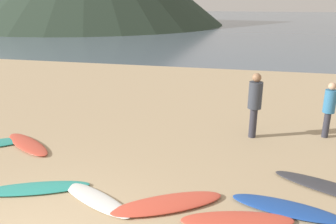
% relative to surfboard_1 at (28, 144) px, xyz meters
% --- Properties ---
extents(ground_plane, '(120.00, 120.00, 0.20)m').
position_rel_surfboard_1_xyz_m(ground_plane, '(2.37, 6.28, -0.14)').
color(ground_plane, tan).
rests_on(ground_plane, ground).
extents(ocean_water, '(140.00, 100.00, 0.01)m').
position_rel_surfboard_1_xyz_m(ocean_water, '(2.37, 61.58, -0.04)').
color(ocean_water, slate).
rests_on(ocean_water, ground).
extents(surfboard_1, '(1.97, 1.49, 0.09)m').
position_rel_surfboard_1_xyz_m(surfboard_1, '(0.00, 0.00, 0.00)').
color(surfboard_1, '#D84C38').
rests_on(surfboard_1, ground).
extents(surfboard_2, '(2.18, 1.27, 0.07)m').
position_rel_surfboard_1_xyz_m(surfboard_2, '(1.48, -1.87, -0.01)').
color(surfboard_2, teal).
rests_on(surfboard_2, ground).
extents(surfboard_3, '(1.92, 1.27, 0.07)m').
position_rel_surfboard_1_xyz_m(surfboard_3, '(2.79, -1.92, -0.01)').
color(surfboard_3, white).
rests_on(surfboard_3, ground).
extents(surfboard_4, '(2.14, 1.59, 0.10)m').
position_rel_surfboard_1_xyz_m(surfboard_4, '(4.18, -1.79, 0.00)').
color(surfboard_4, '#D84C38').
rests_on(surfboard_4, ground).
extents(surfboard_5, '(2.01, 0.96, 0.08)m').
position_rel_surfboard_1_xyz_m(surfboard_5, '(5.46, -1.99, -0.00)').
color(surfboard_5, '#D84C38').
rests_on(surfboard_5, ground).
extents(surfboard_6, '(2.00, 0.89, 0.09)m').
position_rel_surfboard_1_xyz_m(surfboard_6, '(6.28, -1.42, 0.00)').
color(surfboard_6, '#1E479E').
rests_on(surfboard_6, ground).
extents(surfboard_7, '(2.41, 1.46, 0.08)m').
position_rel_surfboard_1_xyz_m(surfboard_7, '(7.29, -0.51, -0.00)').
color(surfboard_7, '#333338').
rests_on(surfboard_7, ground).
extents(person_0, '(0.36, 0.36, 1.79)m').
position_rel_surfboard_1_xyz_m(person_0, '(5.68, 1.98, 1.01)').
color(person_0, '#2D2D38').
rests_on(person_0, ground).
extents(person_1, '(0.31, 0.31, 1.54)m').
position_rel_surfboard_1_xyz_m(person_1, '(7.64, 2.45, 0.87)').
color(person_1, '#2D2D38').
rests_on(person_1, ground).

